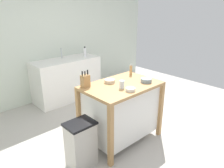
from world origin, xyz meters
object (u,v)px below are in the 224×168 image
object	(u,v)px
bowl_ceramic_small	(130,89)
trash_bin	(81,144)
bowl_ceramic_wide	(146,80)
pepper_grinder	(131,70)
kitchen_island	(121,109)
drinking_cup	(122,84)
bowl_stoneware_deep	(110,81)
sink_faucet	(61,53)
bottle_dish_soap	(85,52)
knife_block	(85,81)

from	to	relation	value
bowl_ceramic_small	trash_bin	distance (m)	0.95
bowl_ceramic_wide	pepper_grinder	distance (m)	0.40
kitchen_island	drinking_cup	distance (m)	0.48
bowl_stoneware_deep	sink_faucet	world-z (taller)	sink_faucet
drinking_cup	sink_faucet	world-z (taller)	sink_faucet
drinking_cup	sink_faucet	size ratio (longest dim) A/B	0.51
kitchen_island	bowl_ceramic_wide	distance (m)	0.57
bowl_stoneware_deep	bowl_ceramic_small	size ratio (longest dim) A/B	1.22
trash_bin	bottle_dish_soap	distance (m)	2.50
bottle_dish_soap	kitchen_island	bearing A→B (deg)	-110.63
drinking_cup	knife_block	bearing A→B (deg)	130.54
bowl_ceramic_small	bowl_ceramic_wide	distance (m)	0.43
bowl_ceramic_small	drinking_cup	world-z (taller)	drinking_cup
drinking_cup	bowl_ceramic_small	bearing A→B (deg)	-83.87
knife_block	bowl_ceramic_small	world-z (taller)	knife_block
kitchen_island	trash_bin	xyz separation A→B (m)	(-0.80, -0.08, -0.19)
kitchen_island	bowl_ceramic_small	xyz separation A→B (m)	(-0.09, -0.26, 0.42)
knife_block	sink_faucet	world-z (taller)	knife_block
kitchen_island	bowl_ceramic_small	size ratio (longest dim) A/B	8.73
drinking_cup	pepper_grinder	bearing A→B (deg)	31.15
knife_block	pepper_grinder	distance (m)	0.86
bottle_dish_soap	trash_bin	bearing A→B (deg)	-127.93
bowl_ceramic_small	sink_faucet	xyz separation A→B (m)	(0.32, 2.30, 0.07)
drinking_cup	bowl_stoneware_deep	bearing A→B (deg)	83.27
kitchen_island	trash_bin	world-z (taller)	kitchen_island
drinking_cup	pepper_grinder	size ratio (longest dim) A/B	0.62
bottle_dish_soap	bowl_ceramic_wide	bearing A→B (deg)	-100.02
drinking_cup	trash_bin	size ratio (longest dim) A/B	0.18
trash_bin	kitchen_island	bearing A→B (deg)	5.77
drinking_cup	pepper_grinder	xyz separation A→B (m)	(0.53, 0.32, 0.03)
bowl_stoneware_deep	bowl_ceramic_small	xyz separation A→B (m)	(-0.02, -0.43, -0.00)
bowl_stoneware_deep	pepper_grinder	size ratio (longest dim) A/B	0.86
bowl_ceramic_wide	sink_faucet	size ratio (longest dim) A/B	0.74
sink_faucet	bowl_ceramic_small	bearing A→B (deg)	-97.93
bowl_stoneware_deep	bowl_ceramic_wide	bearing A→B (deg)	-40.65
bottle_dish_soap	pepper_grinder	bearing A→B (deg)	-99.23
sink_faucet	bowl_ceramic_wide	bearing A→B (deg)	-87.31
bowl_ceramic_wide	bottle_dish_soap	size ratio (longest dim) A/B	0.73
knife_block	sink_faucet	distance (m)	1.89
kitchen_island	knife_block	xyz separation A→B (m)	(-0.44, 0.27, 0.49)
bowl_stoneware_deep	bottle_dish_soap	distance (m)	1.82
drinking_cup	sink_faucet	bearing A→B (deg)	81.13
drinking_cup	sink_faucet	xyz separation A→B (m)	(0.34, 2.15, 0.04)
pepper_grinder	trash_bin	xyz separation A→B (m)	(-1.22, -0.29, -0.67)
bowl_stoneware_deep	pepper_grinder	distance (m)	0.50
pepper_grinder	bottle_dish_soap	world-z (taller)	bottle_dish_soap
drinking_cup	kitchen_island	bearing A→B (deg)	46.21
sink_faucet	bottle_dish_soap	xyz separation A→B (m)	(0.46, -0.22, -0.01)
knife_block	bowl_ceramic_wide	bearing A→B (deg)	-30.51
kitchen_island	drinking_cup	xyz separation A→B (m)	(-0.11, -0.11, 0.45)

